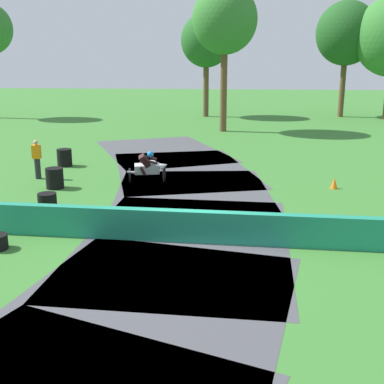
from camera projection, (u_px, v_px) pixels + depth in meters
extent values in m
plane|color=#38752D|center=(187.00, 241.00, 14.26)|extent=(120.00, 120.00, 0.00)
cube|color=#47474C|center=(135.00, 322.00, 9.98)|extent=(7.31, 9.30, 0.01)
cube|color=#47474C|center=(185.00, 241.00, 14.26)|extent=(6.14, 8.58, 0.01)
cube|color=#47474C|center=(193.00, 197.00, 18.63)|extent=(6.55, 8.84, 0.01)
cube|color=#47474C|center=(183.00, 169.00, 22.99)|extent=(7.66, 9.49, 0.01)
cube|color=#47474C|center=(162.00, 151.00, 27.22)|extent=(8.59, 9.90, 0.01)
cylinder|color=black|center=(164.00, 175.00, 20.75)|extent=(0.24, 0.76, 0.75)
cylinder|color=black|center=(130.00, 176.00, 20.58)|extent=(0.24, 0.76, 0.75)
cube|color=silver|center=(147.00, 169.00, 20.50)|extent=(1.06, 0.58, 0.47)
ellipsoid|color=silver|center=(151.00, 163.00, 20.38)|extent=(0.50, 0.42, 0.31)
cone|color=silver|center=(164.00, 166.00, 20.52)|extent=(0.43, 0.44, 0.48)
cylinder|color=#B2B2B7|center=(132.00, 172.00, 20.37)|extent=(0.42, 0.21, 0.18)
cube|color=#331919|center=(145.00, 161.00, 20.28)|extent=(0.52, 0.47, 0.63)
sphere|color=#1E7FE0|center=(150.00, 154.00, 20.16)|extent=(0.26, 0.26, 0.26)
cylinder|color=#331919|center=(152.00, 158.00, 20.45)|extent=(0.43, 0.23, 0.24)
cylinder|color=#331919|center=(152.00, 162.00, 20.15)|extent=(0.43, 0.23, 0.24)
cylinder|color=#331919|center=(142.00, 166.00, 20.62)|extent=(0.26, 0.25, 0.42)
cylinder|color=#331919|center=(143.00, 171.00, 20.32)|extent=(0.26, 0.25, 0.42)
cylinder|color=black|center=(48.00, 208.00, 16.97)|extent=(0.62, 0.62, 0.20)
cylinder|color=black|center=(47.00, 202.00, 16.92)|extent=(0.62, 0.62, 0.20)
cylinder|color=black|center=(47.00, 196.00, 16.87)|extent=(0.62, 0.62, 0.20)
cylinder|color=black|center=(55.00, 186.00, 19.77)|extent=(0.68, 0.68, 0.20)
cylinder|color=black|center=(55.00, 181.00, 19.72)|extent=(0.68, 0.68, 0.20)
cylinder|color=black|center=(55.00, 176.00, 19.66)|extent=(0.68, 0.68, 0.20)
cylinder|color=black|center=(54.00, 171.00, 19.61)|extent=(0.68, 0.68, 0.20)
cylinder|color=black|center=(65.00, 164.00, 23.60)|extent=(0.68, 0.68, 0.20)
cylinder|color=black|center=(65.00, 160.00, 23.54)|extent=(0.68, 0.68, 0.20)
cylinder|color=black|center=(64.00, 155.00, 23.49)|extent=(0.68, 0.68, 0.20)
cylinder|color=black|center=(64.00, 151.00, 23.44)|extent=(0.68, 0.68, 0.20)
cylinder|color=#232328|center=(38.00, 169.00, 21.18)|extent=(0.24, 0.24, 0.86)
cube|color=orange|center=(36.00, 152.00, 20.99)|extent=(0.34, 0.22, 0.56)
sphere|color=tan|center=(36.00, 142.00, 20.89)|extent=(0.20, 0.20, 0.20)
cone|color=orange|center=(334.00, 183.00, 19.69)|extent=(0.28, 0.28, 0.44)
cylinder|color=brown|center=(224.00, 91.00, 33.29)|extent=(0.44, 0.44, 5.35)
ellipsoid|color=#33752D|center=(225.00, 19.00, 32.11)|extent=(4.14, 4.14, 4.35)
cylinder|color=brown|center=(206.00, 90.00, 41.17)|extent=(0.44, 0.44, 4.30)
ellipsoid|color=#235B23|center=(206.00, 40.00, 40.14)|extent=(4.04, 4.04, 4.24)
cylinder|color=brown|center=(342.00, 89.00, 40.95)|extent=(0.44, 0.44, 4.52)
ellipsoid|color=#1E511E|center=(346.00, 33.00, 39.81)|extent=(4.73, 4.73, 4.96)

